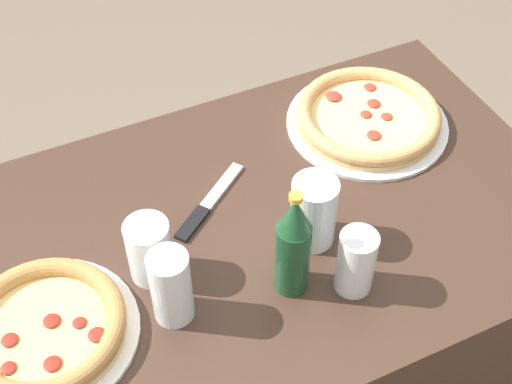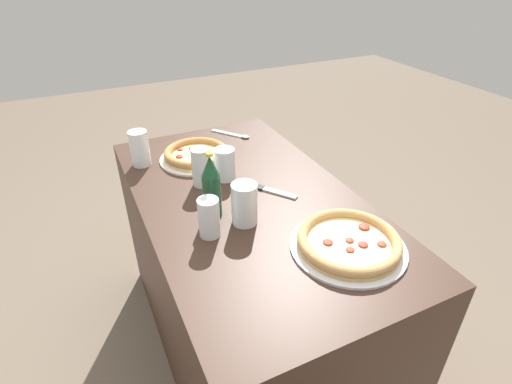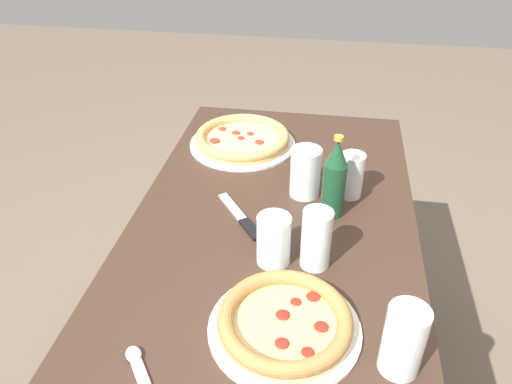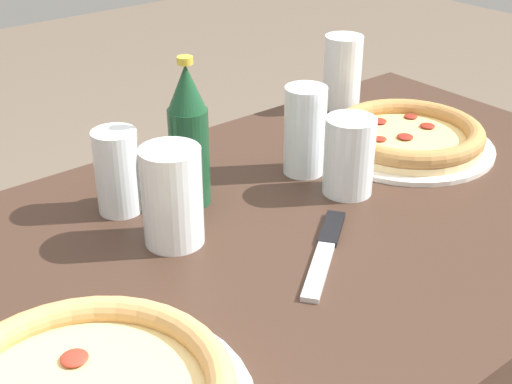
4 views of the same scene
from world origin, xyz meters
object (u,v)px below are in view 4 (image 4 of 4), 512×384
Objects in this scene: knife at (325,249)px; glass_mango_juice at (349,158)px; glass_iced_tea at (118,174)px; glass_red_wine at (305,133)px; pizza_pepperoni at (407,136)px; glass_water at (342,74)px; glass_orange_juice at (173,202)px; beer_bottle at (189,137)px.

glass_mango_juice is at bearing -144.78° from knife.
glass_mango_juice is 0.96× the size of glass_iced_tea.
glass_red_wine reaches higher than glass_iced_tea.
glass_red_wine is (0.20, -0.04, 0.04)m from pizza_pepperoni.
glass_mango_juice is at bearing 13.90° from pizza_pepperoni.
pizza_pepperoni is at bearing -166.10° from glass_mango_juice.
glass_mango_juice is at bearing 150.49° from glass_iced_tea.
glass_mango_juice is at bearing 46.42° from glass_water.
glass_red_wine is at bearing -125.50° from knife.
glass_orange_juice is 0.97× the size of glass_water.
beer_bottle reaches higher than glass_red_wine.
glass_orange_juice is 0.56m from glass_water.
glass_iced_tea is 0.54m from glass_water.
glass_water is at bearing -170.54° from glass_iced_tea.
glass_iced_tea is (0.29, -0.16, 0.00)m from glass_mango_juice.
glass_orange_juice is at bearing -9.44° from glass_mango_juice.
glass_water is at bearing -158.21° from glass_orange_juice.
knife is at bearing 35.22° from glass_mango_juice.
beer_bottle is (0.39, -0.07, 0.08)m from pizza_pepperoni.
glass_water is 0.46m from beer_bottle.
knife is (-0.15, 0.26, -0.05)m from glass_iced_tea.
glass_mango_juice is at bearing 148.74° from beer_bottle.
glass_orange_juice is at bearing 96.56° from glass_iced_tea.
glass_orange_juice is 0.61× the size of beer_bottle.
knife is at bearing 54.50° from glass_red_wine.
glass_mango_juice is 0.88× the size of glass_orange_juice.
glass_iced_tea is at bearing -29.51° from glass_mango_juice.
pizza_pepperoni is 0.20m from glass_mango_juice.
glass_red_wine reaches higher than glass_mango_juice.
glass_water is 0.63× the size of beer_bottle.
pizza_pepperoni is 2.47× the size of glass_mango_juice.
glass_red_wine reaches higher than glass_water.
pizza_pepperoni is 0.22m from glass_water.
glass_orange_juice reaches higher than glass_mango_juice.
glass_iced_tea is 0.56× the size of beer_bottle.
glass_mango_juice is 0.85× the size of glass_water.
glass_orange_juice is at bearing 21.79° from glass_water.
beer_bottle reaches higher than knife.
pizza_pepperoni is 0.40m from beer_bottle.
glass_red_wine is 1.15× the size of glass_iced_tea.
glass_orange_juice is 0.12m from beer_bottle.
glass_iced_tea is (0.48, -0.12, 0.04)m from pizza_pepperoni.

